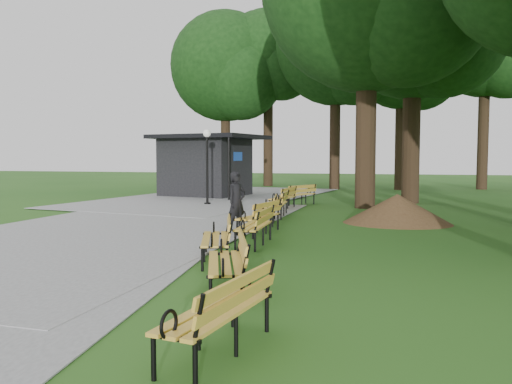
% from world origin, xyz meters
% --- Properties ---
extents(ground, '(100.00, 100.00, 0.00)m').
position_xyz_m(ground, '(0.00, 0.00, 0.00)').
color(ground, '#225317').
rests_on(ground, ground).
extents(path, '(12.00, 38.00, 0.06)m').
position_xyz_m(path, '(-4.00, 3.00, 0.03)').
color(path, gray).
rests_on(path, ground).
extents(person, '(0.63, 0.71, 1.63)m').
position_xyz_m(person, '(-0.50, 3.19, 0.82)').
color(person, black).
rests_on(person, ground).
extents(kiosk, '(5.73, 5.23, 3.09)m').
position_xyz_m(kiosk, '(-5.61, 14.82, 1.55)').
color(kiosk, black).
rests_on(kiosk, ground).
extents(lamp_post, '(0.32, 0.32, 3.15)m').
position_xyz_m(lamp_post, '(-3.86, 10.19, 2.27)').
color(lamp_post, black).
rests_on(lamp_post, ground).
extents(dirt_mound, '(2.74, 2.74, 0.90)m').
position_xyz_m(dirt_mound, '(3.75, 6.07, 0.45)').
color(dirt_mound, '#47301C').
rests_on(dirt_mound, ground).
extents(bench_0, '(0.94, 1.98, 0.88)m').
position_xyz_m(bench_0, '(1.77, -5.20, 0.44)').
color(bench_0, gold).
rests_on(bench_0, ground).
extents(bench_1, '(1.22, 2.00, 0.88)m').
position_xyz_m(bench_1, '(1.11, -2.86, 0.44)').
color(bench_1, gold).
rests_on(bench_1, ground).
extents(bench_2, '(1.19, 2.00, 0.88)m').
position_xyz_m(bench_2, '(0.24, -0.77, 0.44)').
color(bench_2, gold).
rests_on(bench_2, ground).
extents(bench_3, '(0.68, 1.91, 0.88)m').
position_xyz_m(bench_3, '(0.48, 1.26, 0.44)').
color(bench_3, gold).
rests_on(bench_3, ground).
extents(bench_4, '(0.98, 1.98, 0.88)m').
position_xyz_m(bench_4, '(0.14, 3.07, 0.44)').
color(bench_4, gold).
rests_on(bench_4, ground).
extents(bench_5, '(0.97, 1.98, 0.88)m').
position_xyz_m(bench_5, '(-0.12, 5.06, 0.44)').
color(bench_5, gold).
rests_on(bench_5, ground).
extents(bench_6, '(0.81, 1.95, 0.88)m').
position_xyz_m(bench_6, '(-0.15, 6.84, 0.44)').
color(bench_6, gold).
rests_on(bench_6, ground).
extents(bench_7, '(0.88, 1.97, 0.88)m').
position_xyz_m(bench_7, '(-0.46, 9.20, 0.44)').
color(bench_7, gold).
rests_on(bench_7, ground).
extents(bench_8, '(1.49, 1.97, 0.88)m').
position_xyz_m(bench_8, '(-0.19, 11.10, 0.44)').
color(bench_8, gold).
rests_on(bench_8, ground).
extents(lawn_tree_4, '(6.76, 6.76, 11.25)m').
position_xyz_m(lawn_tree_4, '(4.39, 13.28, 7.81)').
color(lawn_tree_4, black).
rests_on(lawn_tree_4, ground).
extents(tree_backdrop, '(36.73, 10.13, 16.52)m').
position_xyz_m(tree_backdrop, '(7.19, 23.16, 8.26)').
color(tree_backdrop, black).
rests_on(tree_backdrop, ground).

